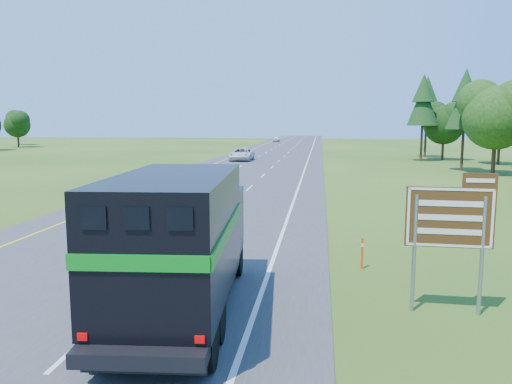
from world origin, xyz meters
TOP-DOWN VIEW (x-y plane):
  - road at (0.00, 50.00)m, footprint 15.00×260.00m
  - lane_markings at (0.00, 50.00)m, footprint 11.15×260.00m
  - horse_truck at (3.64, 3.94)m, footprint 3.22×8.57m
  - white_suv at (-3.09, 56.19)m, footprint 2.79×6.00m
  - far_car at (-4.18, 119.90)m, footprint 1.73×4.12m
  - exit_sign at (10.50, 4.98)m, footprint 2.20×0.19m
  - delineator at (8.62, 8.78)m, footprint 0.09×0.05m

SIDE VIEW (x-z plane):
  - road at x=0.00m, z-range 0.00..0.04m
  - lane_markings at x=0.00m, z-range 0.04..0.05m
  - delineator at x=8.62m, z-range 0.04..1.12m
  - far_car at x=-4.18m, z-range 0.04..1.43m
  - white_suv at x=-3.09m, z-range 0.04..1.70m
  - horse_truck at x=3.64m, z-range 0.17..3.89m
  - exit_sign at x=10.50m, z-range 0.56..4.28m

